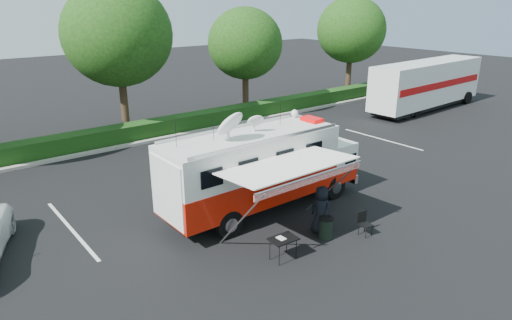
{
  "coord_description": "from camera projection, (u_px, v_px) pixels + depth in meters",
  "views": [
    {
      "loc": [
        -10.4,
        -12.57,
        7.77
      ],
      "look_at": [
        0.0,
        0.5,
        1.9
      ],
      "focal_mm": 32.0,
      "sensor_mm": 36.0,
      "label": 1
    }
  ],
  "objects": [
    {
      "name": "back_border",
      "position": [
        139.0,
        50.0,
        26.5
      ],
      "size": [
        60.0,
        6.14,
        8.87
      ],
      "color": "#9E998E",
      "rests_on": "ground_plane"
    },
    {
      "name": "ground_plane",
      "position": [
        264.0,
        209.0,
        17.97
      ],
      "size": [
        120.0,
        120.0,
        0.0
      ],
      "primitive_type": "plane",
      "color": "black",
      "rests_on": "ground"
    },
    {
      "name": "awning",
      "position": [
        292.0,
        168.0,
        14.85
      ],
      "size": [
        4.58,
        2.39,
        2.77
      ],
      "color": "white",
      "rests_on": "ground_plane"
    },
    {
      "name": "stall_lines",
      "position": [
        211.0,
        188.0,
        19.89
      ],
      "size": [
        24.12,
        5.5,
        0.01
      ],
      "color": "silver",
      "rests_on": "ground_plane"
    },
    {
      "name": "command_truck",
      "position": [
        263.0,
        168.0,
        17.35
      ],
      "size": [
        8.39,
        2.31,
        4.03
      ],
      "color": "black",
      "rests_on": "ground_plane"
    },
    {
      "name": "semi_trailer",
      "position": [
        427.0,
        84.0,
        33.76
      ],
      "size": [
        11.54,
        2.86,
        3.53
      ],
      "color": "silver",
      "rests_on": "ground_plane"
    },
    {
      "name": "folding_chair",
      "position": [
        364.0,
        221.0,
        15.86
      ],
      "size": [
        0.48,
        0.5,
        0.85
      ],
      "color": "black",
      "rests_on": "ground_plane"
    },
    {
      "name": "folding_table",
      "position": [
        283.0,
        240.0,
        14.26
      ],
      "size": [
        0.91,
        0.68,
        0.74
      ],
      "color": "black",
      "rests_on": "ground_plane"
    },
    {
      "name": "person",
      "position": [
        320.0,
        232.0,
        16.14
      ],
      "size": [
        0.7,
        0.94,
        1.76
      ],
      "primitive_type": "imported",
      "rotation": [
        0.0,
        0.0,
        1.75
      ],
      "color": "black",
      "rests_on": "ground_plane"
    },
    {
      "name": "trash_bin",
      "position": [
        326.0,
        228.0,
        15.65
      ],
      "size": [
        0.5,
        0.5,
        0.75
      ],
      "color": "black",
      "rests_on": "ground_plane"
    }
  ]
}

